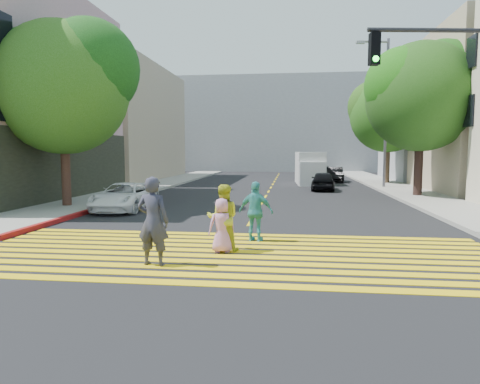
% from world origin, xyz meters
% --- Properties ---
extents(ground, '(120.00, 120.00, 0.00)m').
position_xyz_m(ground, '(0.00, 0.00, 0.00)').
color(ground, black).
extents(sidewalk_left, '(3.00, 40.00, 0.15)m').
position_xyz_m(sidewalk_left, '(-8.50, 22.00, 0.07)').
color(sidewalk_left, gray).
rests_on(sidewalk_left, ground).
extents(sidewalk_right, '(3.00, 60.00, 0.15)m').
position_xyz_m(sidewalk_right, '(8.50, 15.00, 0.07)').
color(sidewalk_right, gray).
rests_on(sidewalk_right, ground).
extents(curb_red, '(0.20, 8.00, 0.16)m').
position_xyz_m(curb_red, '(-6.90, 6.00, 0.08)').
color(curb_red, maroon).
rests_on(curb_red, ground).
extents(crosswalk, '(13.40, 5.30, 0.01)m').
position_xyz_m(crosswalk, '(0.00, 1.28, 0.01)').
color(crosswalk, yellow).
rests_on(crosswalk, ground).
extents(lane_line, '(0.12, 34.40, 0.01)m').
position_xyz_m(lane_line, '(0.00, 22.50, 0.01)').
color(lane_line, yellow).
rests_on(lane_line, ground).
extents(building_left_tan, '(12.00, 16.00, 10.00)m').
position_xyz_m(building_left_tan, '(-16.00, 28.00, 5.00)').
color(building_left_tan, tan).
rests_on(building_left_tan, ground).
extents(building_right_grey, '(10.00, 10.00, 10.00)m').
position_xyz_m(building_right_grey, '(15.00, 30.00, 5.00)').
color(building_right_grey, gray).
rests_on(building_right_grey, ground).
extents(backdrop_block, '(30.00, 8.00, 12.00)m').
position_xyz_m(backdrop_block, '(0.00, 48.00, 6.00)').
color(backdrop_block, gray).
rests_on(backdrop_block, ground).
extents(tree_left, '(6.39, 5.82, 8.37)m').
position_xyz_m(tree_left, '(-8.50, 8.90, 5.65)').
color(tree_left, black).
rests_on(tree_left, ground).
extents(tree_right_near, '(6.74, 6.29, 8.60)m').
position_xyz_m(tree_right_near, '(8.47, 15.49, 5.82)').
color(tree_right_near, black).
rests_on(tree_right_near, ground).
extents(tree_right_far, '(7.87, 7.65, 8.43)m').
position_xyz_m(tree_right_far, '(8.81, 24.91, 5.70)').
color(tree_right_far, '#492F25').
rests_on(tree_right_far, ground).
extents(pedestrian_man, '(0.78, 0.55, 2.01)m').
position_xyz_m(pedestrian_man, '(-1.60, 0.01, 1.01)').
color(pedestrian_man, '#323241').
rests_on(pedestrian_man, ground).
extents(pedestrian_woman, '(0.92, 0.76, 1.73)m').
position_xyz_m(pedestrian_woman, '(-0.27, 1.60, 0.86)').
color(pedestrian_woman, gold).
rests_on(pedestrian_woman, ground).
extents(pedestrian_child, '(0.79, 0.65, 1.39)m').
position_xyz_m(pedestrian_child, '(-0.27, 1.42, 0.70)').
color(pedestrian_child, '#C57FAA').
rests_on(pedestrian_child, ground).
extents(pedestrian_extra, '(1.08, 0.65, 1.72)m').
position_xyz_m(pedestrian_extra, '(0.47, 2.87, 0.86)').
color(pedestrian_extra, teal).
rests_on(pedestrian_extra, ground).
extents(white_sedan, '(2.02, 4.30, 1.19)m').
position_xyz_m(white_sedan, '(-5.77, 8.61, 0.59)').
color(white_sedan, white).
rests_on(white_sedan, ground).
extents(dark_car_near, '(1.73, 3.79, 1.26)m').
position_xyz_m(dark_car_near, '(3.50, 19.33, 0.63)').
color(dark_car_near, black).
rests_on(dark_car_near, ground).
extents(silver_car, '(2.41, 5.02, 1.41)m').
position_xyz_m(silver_car, '(3.39, 28.28, 0.71)').
color(silver_car, '#9CA0A3').
rests_on(silver_car, ground).
extents(dark_car_parked, '(1.42, 3.83, 1.25)m').
position_xyz_m(dark_car_parked, '(5.01, 27.49, 0.62)').
color(dark_car_parked, black).
rests_on(dark_car_parked, ground).
extents(white_van, '(2.25, 5.38, 2.49)m').
position_xyz_m(white_van, '(2.87, 24.68, 1.18)').
color(white_van, silver).
rests_on(white_van, ground).
extents(traffic_signal, '(4.38, 0.97, 6.47)m').
position_xyz_m(traffic_signal, '(6.66, 4.27, 4.19)').
color(traffic_signal, black).
rests_on(traffic_signal, ground).
extents(street_lamp, '(2.26, 0.60, 10.02)m').
position_xyz_m(street_lamp, '(7.52, 20.96, 5.75)').
color(street_lamp, '#585660').
rests_on(street_lamp, ground).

